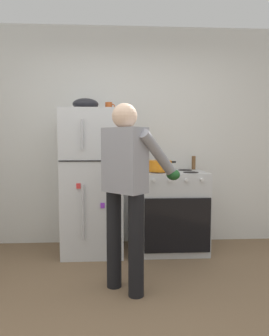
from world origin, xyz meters
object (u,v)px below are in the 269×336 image
object	(u,v)px
stove_range	(172,211)
pepper_mill	(194,163)
refrigerator	(94,182)
mixing_bowl	(86,104)
red_pot	(160,166)
coffee_mug	(109,107)
person_cook	(128,180)

from	to	relation	value
stove_range	pepper_mill	size ratio (longest dim) A/B	5.71
refrigerator	mixing_bowl	bearing A→B (deg)	179.78
red_pot	coffee_mug	size ratio (longest dim) A/B	3.35
refrigerator	mixing_bowl	size ratio (longest dim) A/B	5.60
red_pot	pepper_mill	xyz separation A→B (m)	(0.46, 0.25, 0.02)
stove_range	person_cook	bearing A→B (deg)	-119.86
person_cook	mixing_bowl	xyz separation A→B (m)	(-0.44, 0.99, 0.75)
person_cook	refrigerator	bearing A→B (deg)	110.27
coffee_mug	stove_range	bearing A→B (deg)	-4.65
stove_range	pepper_mill	world-z (taller)	pepper_mill
pepper_mill	red_pot	bearing A→B (deg)	-151.48
red_pot	stove_range	bearing A→B (deg)	13.92
coffee_mug	mixing_bowl	world-z (taller)	mixing_bowl
red_pot	pepper_mill	distance (m)	0.52
person_cook	red_pot	world-z (taller)	person_cook
coffee_mug	pepper_mill	distance (m)	1.24
stove_range	coffee_mug	distance (m)	1.43
red_pot	coffee_mug	distance (m)	0.90
coffee_mug	pepper_mill	size ratio (longest dim) A/B	0.68
refrigerator	pepper_mill	world-z (taller)	refrigerator
refrigerator	person_cook	distance (m)	1.06
refrigerator	red_pot	xyz separation A→B (m)	(0.76, -0.05, 0.18)
red_pot	coffee_mug	world-z (taller)	coffee_mug
pepper_mill	stove_range	bearing A→B (deg)	-144.96
coffee_mug	mixing_bowl	bearing A→B (deg)	-169.22
red_pot	refrigerator	bearing A→B (deg)	176.28
mixing_bowl	pepper_mill	bearing A→B (deg)	8.72
red_pot	person_cook	bearing A→B (deg)	-113.15
pepper_mill	refrigerator	bearing A→B (deg)	-170.71
person_cook	pepper_mill	world-z (taller)	person_cook
person_cook	pepper_mill	size ratio (longest dim) A/B	9.70
coffee_mug	mixing_bowl	xyz separation A→B (m)	(-0.26, -0.05, 0.02)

